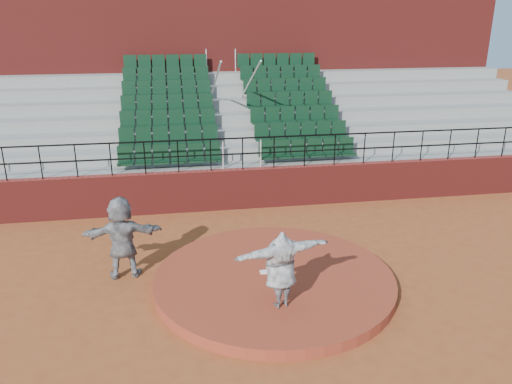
% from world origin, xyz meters
% --- Properties ---
extents(ground, '(90.00, 90.00, 0.00)m').
position_xyz_m(ground, '(0.00, 0.00, 0.00)').
color(ground, brown).
rests_on(ground, ground).
extents(pitchers_mound, '(5.50, 5.50, 0.25)m').
position_xyz_m(pitchers_mound, '(0.00, 0.00, 0.12)').
color(pitchers_mound, maroon).
rests_on(pitchers_mound, ground).
extents(pitching_rubber, '(0.60, 0.15, 0.03)m').
position_xyz_m(pitching_rubber, '(0.00, 0.15, 0.27)').
color(pitching_rubber, white).
rests_on(pitching_rubber, pitchers_mound).
extents(boundary_wall, '(24.00, 0.30, 1.30)m').
position_xyz_m(boundary_wall, '(0.00, 5.00, 0.65)').
color(boundary_wall, maroon).
rests_on(boundary_wall, ground).
extents(wall_railing, '(24.04, 0.05, 1.03)m').
position_xyz_m(wall_railing, '(0.00, 5.00, 2.03)').
color(wall_railing, black).
rests_on(wall_railing, boundary_wall).
extents(seating_deck, '(24.00, 5.97, 4.63)m').
position_xyz_m(seating_deck, '(0.00, 8.65, 1.44)').
color(seating_deck, gray).
rests_on(seating_deck, ground).
extents(press_box_facade, '(24.00, 3.00, 7.10)m').
position_xyz_m(press_box_facade, '(0.00, 12.60, 3.55)').
color(press_box_facade, maroon).
rests_on(press_box_facade, ground).
extents(pitcher, '(2.11, 1.02, 1.65)m').
position_xyz_m(pitcher, '(-0.13, -1.26, 1.08)').
color(pitcher, black).
rests_on(pitcher, pitchers_mound).
extents(fielder, '(1.87, 0.65, 2.00)m').
position_xyz_m(fielder, '(-3.42, 1.01, 1.00)').
color(fielder, black).
rests_on(fielder, ground).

